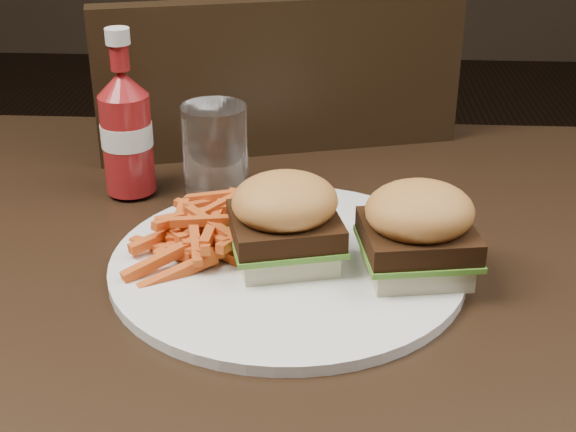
# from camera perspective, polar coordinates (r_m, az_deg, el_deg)

# --- Properties ---
(dining_table) EXTENTS (1.20, 0.80, 0.04)m
(dining_table) POSITION_cam_1_polar(r_m,az_deg,el_deg) (0.79, -6.55, -4.42)
(dining_table) COLOR black
(dining_table) RESTS_ON ground
(chair_far) EXTENTS (0.59, 0.59, 0.05)m
(chair_far) POSITION_cam_1_polar(r_m,az_deg,el_deg) (1.36, -2.22, -4.49)
(chair_far) COLOR black
(chair_far) RESTS_ON ground
(plate) EXTENTS (0.33, 0.33, 0.01)m
(plate) POSITION_cam_1_polar(r_m,az_deg,el_deg) (0.76, -0.05, -3.39)
(plate) COLOR white
(plate) RESTS_ON dining_table
(sandwich_half_a) EXTENTS (0.10, 0.10, 0.02)m
(sandwich_half_a) POSITION_cam_1_polar(r_m,az_deg,el_deg) (0.74, -0.21, -2.48)
(sandwich_half_a) COLOR beige
(sandwich_half_a) RESTS_ON plate
(sandwich_half_b) EXTENTS (0.10, 0.09, 0.02)m
(sandwich_half_b) POSITION_cam_1_polar(r_m,az_deg,el_deg) (0.74, 9.06, -3.20)
(sandwich_half_b) COLOR beige
(sandwich_half_b) RESTS_ON plate
(fries_pile) EXTENTS (0.15, 0.15, 0.05)m
(fries_pile) POSITION_cam_1_polar(r_m,az_deg,el_deg) (0.76, -5.58, -1.02)
(fries_pile) COLOR #B83917
(fries_pile) RESTS_ON plate
(ketchup_bottle) EXTENTS (0.06, 0.06, 0.11)m
(ketchup_bottle) POSITION_cam_1_polar(r_m,az_deg,el_deg) (0.90, -11.34, 5.06)
(ketchup_bottle) COLOR maroon
(ketchup_bottle) RESTS_ON dining_table
(tumbler) EXTENTS (0.09, 0.09, 0.11)m
(tumbler) POSITION_cam_1_polar(r_m,az_deg,el_deg) (0.87, -5.18, 4.35)
(tumbler) COLOR white
(tumbler) RESTS_ON dining_table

